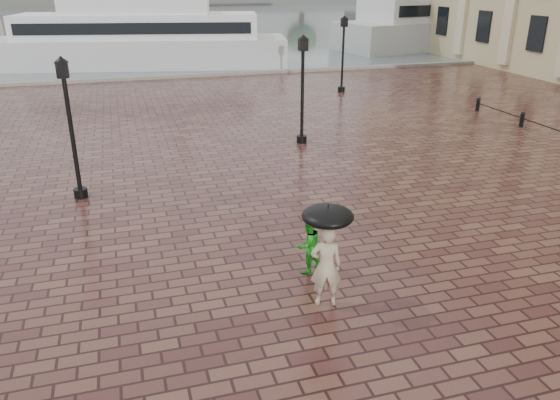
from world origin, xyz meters
The scene contains 9 objects.
ground centered at (0.00, 0.00, 0.00)m, with size 300.00×300.00×0.00m, color #381B19.
harbour_water centered at (0.00, 92.00, 0.00)m, with size 240.00×240.00×0.00m, color #485458.
quay_edge centered at (0.00, 32.00, 0.00)m, with size 80.00×0.60×0.30m, color slate.
street_lamps centered at (-1.50, 17.50, 2.33)m, with size 21.44×14.44×4.40m.
adult_pedestrian centered at (-0.55, 1.83, 0.94)m, with size 0.69×0.45×1.88m, color tan.
child_pedestrian centered at (-0.44, 3.29, 0.72)m, with size 0.70×0.54×1.43m, color #1C9A1C.
ferry_near centered at (-2.40, 38.03, 2.26)m, with size 23.53×9.96×7.51m.
ferry_far centered at (30.09, 43.60, 2.72)m, with size 28.32×12.23×9.04m.
umbrella centered at (-0.55, 1.83, 2.13)m, with size 1.10×1.10×1.19m.
Camera 1 is at (-4.44, -7.81, 6.76)m, focal length 35.00 mm.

